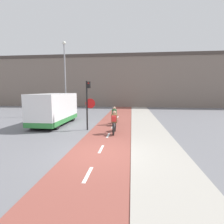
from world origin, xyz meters
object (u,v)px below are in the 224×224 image
object	(u,v)px
cyclist_near	(114,123)
van	(54,109)
cyclist_far	(114,117)
traffic_light_pole	(88,100)
street_lamp_far	(65,72)

from	to	relation	value
cyclist_near	van	size ratio (longest dim) A/B	0.32
cyclist_far	van	distance (m)	4.83
cyclist_near	van	bearing A→B (deg)	154.61
cyclist_far	traffic_light_pole	bearing A→B (deg)	-127.80
street_lamp_far	cyclist_far	world-z (taller)	street_lamp_far
cyclist_near	cyclist_far	size ratio (longest dim) A/B	1.02
traffic_light_pole	cyclist_near	size ratio (longest dim) A/B	2.02
cyclist_near	van	xyz separation A→B (m)	(-5.05, 2.40, 0.51)
van	cyclist_far	bearing A→B (deg)	5.89
traffic_light_pole	cyclist_far	distance (m)	2.98
traffic_light_pole	van	distance (m)	3.64
cyclist_near	cyclist_far	xyz separation A→B (m)	(-0.28, 2.89, -0.05)
traffic_light_pole	van	bearing A→B (deg)	153.50
street_lamp_far	cyclist_near	world-z (taller)	street_lamp_far
cyclist_near	van	distance (m)	5.61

